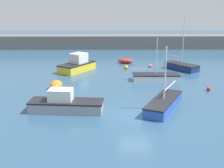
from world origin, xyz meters
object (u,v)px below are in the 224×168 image
motorboat_with_cabin (65,104)px  sailboat_short_mast (156,77)px  dinghy_near_pier (56,85)px  mooring_buoy_red (209,89)px  mooring_buoy_yellow (126,67)px  sailboat_tall_mast (182,66)px  mooring_buoy_pink (150,66)px  cabin_cruiser_white (77,65)px  fishing_dinghy_green (125,61)px  sailboat_twin_hulled (164,103)px

motorboat_with_cabin → sailboat_short_mast: (8.38, 9.14, -0.24)m
dinghy_near_pier → sailboat_short_mast: size_ratio=0.41×
dinghy_near_pier → motorboat_with_cabin: (1.68, -5.95, 0.19)m
mooring_buoy_red → mooring_buoy_yellow: size_ratio=0.82×
mooring_buoy_yellow → sailboat_tall_mast: bearing=-4.4°
dinghy_near_pier → mooring_buoy_pink: dinghy_near_pier is taller
cabin_cruiser_white → mooring_buoy_yellow: size_ratio=11.06×
sailboat_short_mast → fishing_dinghy_green: size_ratio=2.23×
dinghy_near_pier → sailboat_short_mast: sailboat_short_mast is taller
dinghy_near_pier → sailboat_tall_mast: 16.08m
cabin_cruiser_white → dinghy_near_pier: size_ratio=2.56×
mooring_buoy_red → dinghy_near_pier: bearing=177.3°
dinghy_near_pier → mooring_buoy_red: 14.52m
cabin_cruiser_white → mooring_buoy_red: cabin_cruiser_white is taller
mooring_buoy_pink → mooring_buoy_yellow: size_ratio=0.89×
mooring_buoy_pink → fishing_dinghy_green: bearing=137.7°
motorboat_with_cabin → fishing_dinghy_green: bearing=77.4°
cabin_cruiser_white → mooring_buoy_pink: size_ratio=12.44×
cabin_cruiser_white → fishing_dinghy_green: 7.46m
sailboat_twin_hulled → sailboat_short_mast: bearing=-158.2°
mooring_buoy_pink → mooring_buoy_yellow: (-3.04, -0.80, 0.03)m
sailboat_tall_mast → dinghy_near_pier: bearing=-98.8°
motorboat_with_cabin → sailboat_twin_hulled: (7.75, 0.47, -0.17)m
sailboat_short_mast → fishing_dinghy_green: sailboat_short_mast is taller
sailboat_short_mast → dinghy_near_pier: bearing=-161.9°
motorboat_with_cabin → sailboat_short_mast: 12.41m
sailboat_twin_hulled → mooring_buoy_pink: 14.88m
motorboat_with_cabin → mooring_buoy_red: (12.82, 5.27, -0.42)m
fishing_dinghy_green → mooring_buoy_pink: fishing_dinghy_green is taller
mooring_buoy_pink → dinghy_near_pier: bearing=-137.5°
mooring_buoy_red → mooring_buoy_pink: (-4.26, 10.05, 0.02)m
sailboat_short_mast → mooring_buoy_red: (4.44, -3.87, -0.18)m
cabin_cruiser_white → fishing_dinghy_green: size_ratio=2.35×
sailboat_tall_mast → mooring_buoy_pink: 3.91m
motorboat_with_cabin → fishing_dinghy_green: size_ratio=2.66×
sailboat_tall_mast → fishing_dinghy_green: sailboat_tall_mast is taller
dinghy_near_pier → sailboat_tall_mast: sailboat_tall_mast is taller
dinghy_near_pier → cabin_cruiser_white: bearing=-10.9°
sailboat_tall_mast → mooring_buoy_red: bearing=-35.0°
motorboat_with_cabin → mooring_buoy_pink: motorboat_with_cabin is taller
sailboat_short_mast → mooring_buoy_pink: bearing=88.8°
mooring_buoy_pink → sailboat_tall_mast: bearing=-19.7°
dinghy_near_pier → mooring_buoy_yellow: dinghy_near_pier is taller
cabin_cruiser_white → sailboat_twin_hulled: bearing=66.2°
sailboat_twin_hulled → mooring_buoy_pink: size_ratio=14.26×
motorboat_with_cabin → sailboat_tall_mast: 18.60m
cabin_cruiser_white → dinghy_near_pier: (-1.32, -7.61, -0.32)m
cabin_cruiser_white → mooring_buoy_yellow: (5.88, 0.96, -0.52)m
sailboat_tall_mast → mooring_buoy_yellow: bearing=-133.3°
mooring_buoy_red → sailboat_tall_mast: bearing=93.9°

